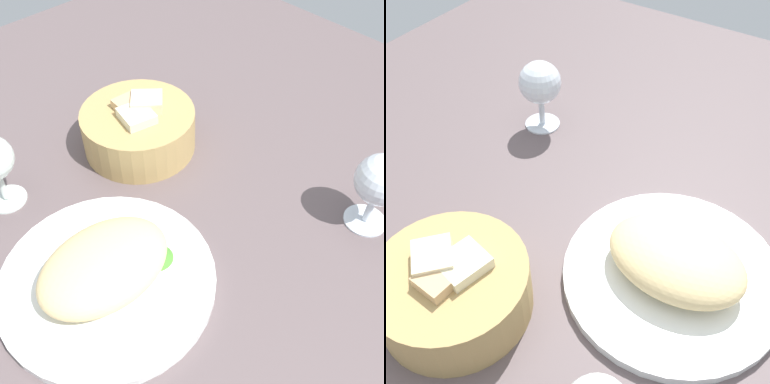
# 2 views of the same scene
# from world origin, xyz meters

# --- Properties ---
(ground_plane) EXTENTS (1.40, 1.40, 0.02)m
(ground_plane) POSITION_xyz_m (0.00, 0.00, -0.01)
(ground_plane) COLOR #5E5051
(plate) EXTENTS (0.28, 0.28, 0.01)m
(plate) POSITION_xyz_m (-0.09, -0.01, 0.01)
(plate) COLOR white
(plate) RESTS_ON ground_plane
(omelette) EXTENTS (0.17, 0.13, 0.05)m
(omelette) POSITION_xyz_m (-0.09, -0.01, 0.04)
(omelette) COLOR #E9CB8B
(omelette) RESTS_ON plate
(lettuce_garnish) EXTENTS (0.04, 0.04, 0.01)m
(lettuce_garnish) POSITION_xyz_m (-0.02, -0.03, 0.02)
(lettuce_garnish) COLOR #47892F
(lettuce_garnish) RESTS_ON plate
(bread_basket) EXTENTS (0.18, 0.18, 0.09)m
(bread_basket) POSITION_xyz_m (0.11, 0.17, 0.04)
(bread_basket) COLOR tan
(bread_basket) RESTS_ON ground_plane
(wine_glass_near) EXTENTS (0.07, 0.07, 0.12)m
(wine_glass_near) POSITION_xyz_m (0.24, -0.18, 0.08)
(wine_glass_near) COLOR silver
(wine_glass_near) RESTS_ON ground_plane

